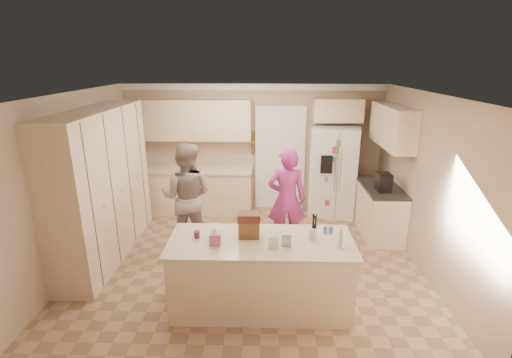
{
  "coord_description": "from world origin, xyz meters",
  "views": [
    {
      "loc": [
        0.24,
        -5.2,
        3.04
      ],
      "look_at": [
        0.1,
        0.35,
        1.25
      ],
      "focal_mm": 26.0,
      "sensor_mm": 36.0,
      "label": 1
    }
  ],
  "objects_px": {
    "coffee_maker": "(384,182)",
    "teen_boy": "(187,196)",
    "refrigerator": "(334,172)",
    "teen_girl": "(287,200)",
    "utensil_crock": "(314,234)",
    "tissue_box": "(215,239)",
    "island_base": "(261,275)",
    "dollhouse_body": "(249,229)"
  },
  "relations": [
    {
      "from": "coffee_maker",
      "to": "teen_boy",
      "type": "relative_size",
      "value": 0.17
    },
    {
      "from": "refrigerator",
      "to": "teen_girl",
      "type": "relative_size",
      "value": 1.04
    },
    {
      "from": "refrigerator",
      "to": "teen_boy",
      "type": "xyz_separation_m",
      "value": [
        -2.67,
        -1.49,
        -0.0
      ]
    },
    {
      "from": "utensil_crock",
      "to": "teen_girl",
      "type": "xyz_separation_m",
      "value": [
        -0.25,
        1.52,
        -0.14
      ]
    },
    {
      "from": "coffee_maker",
      "to": "tissue_box",
      "type": "xyz_separation_m",
      "value": [
        -2.6,
        -2.0,
        -0.07
      ]
    },
    {
      "from": "coffee_maker",
      "to": "island_base",
      "type": "bearing_deg",
      "value": -137.17
    },
    {
      "from": "utensil_crock",
      "to": "island_base",
      "type": "bearing_deg",
      "value": -175.6
    },
    {
      "from": "island_base",
      "to": "teen_girl",
      "type": "height_order",
      "value": "teen_girl"
    },
    {
      "from": "island_base",
      "to": "teen_girl",
      "type": "distance_m",
      "value": 1.67
    },
    {
      "from": "dollhouse_body",
      "to": "utensil_crock",
      "type": "bearing_deg",
      "value": -3.58
    },
    {
      "from": "tissue_box",
      "to": "dollhouse_body",
      "type": "relative_size",
      "value": 0.54
    },
    {
      "from": "utensil_crock",
      "to": "dollhouse_body",
      "type": "relative_size",
      "value": 0.58
    },
    {
      "from": "island_base",
      "to": "dollhouse_body",
      "type": "distance_m",
      "value": 0.62
    },
    {
      "from": "island_base",
      "to": "utensil_crock",
      "type": "height_order",
      "value": "utensil_crock"
    },
    {
      "from": "teen_boy",
      "to": "utensil_crock",
      "type": "bearing_deg",
      "value": 144.08
    },
    {
      "from": "refrigerator",
      "to": "teen_boy",
      "type": "bearing_deg",
      "value": -137.83
    },
    {
      "from": "refrigerator",
      "to": "tissue_box",
      "type": "bearing_deg",
      "value": -108.97
    },
    {
      "from": "dollhouse_body",
      "to": "teen_boy",
      "type": "relative_size",
      "value": 0.14
    },
    {
      "from": "tissue_box",
      "to": "teen_boy",
      "type": "distance_m",
      "value": 1.81
    },
    {
      "from": "tissue_box",
      "to": "teen_girl",
      "type": "distance_m",
      "value": 1.92
    },
    {
      "from": "dollhouse_body",
      "to": "refrigerator",
      "type": "bearing_deg",
      "value": 61.97
    },
    {
      "from": "coffee_maker",
      "to": "tissue_box",
      "type": "relative_size",
      "value": 2.14
    },
    {
      "from": "dollhouse_body",
      "to": "teen_boy",
      "type": "xyz_separation_m",
      "value": [
        -1.09,
        1.47,
        -0.14
      ]
    },
    {
      "from": "refrigerator",
      "to": "island_base",
      "type": "relative_size",
      "value": 0.82
    },
    {
      "from": "island_base",
      "to": "tissue_box",
      "type": "bearing_deg",
      "value": -169.7
    },
    {
      "from": "coffee_maker",
      "to": "tissue_box",
      "type": "distance_m",
      "value": 3.28
    },
    {
      "from": "teen_boy",
      "to": "teen_girl",
      "type": "distance_m",
      "value": 1.64
    },
    {
      "from": "utensil_crock",
      "to": "dollhouse_body",
      "type": "xyz_separation_m",
      "value": [
        -0.8,
        0.05,
        0.04
      ]
    },
    {
      "from": "tissue_box",
      "to": "teen_girl",
      "type": "relative_size",
      "value": 0.08
    },
    {
      "from": "island_base",
      "to": "teen_boy",
      "type": "distance_m",
      "value": 2.05
    },
    {
      "from": "tissue_box",
      "to": "refrigerator",
      "type": "bearing_deg",
      "value": 57.98
    },
    {
      "from": "refrigerator",
      "to": "teen_boy",
      "type": "height_order",
      "value": "refrigerator"
    },
    {
      "from": "utensil_crock",
      "to": "teen_boy",
      "type": "height_order",
      "value": "teen_boy"
    },
    {
      "from": "coffee_maker",
      "to": "teen_boy",
      "type": "xyz_separation_m",
      "value": [
        -3.29,
        -0.33,
        -0.17
      ]
    },
    {
      "from": "dollhouse_body",
      "to": "teen_girl",
      "type": "bearing_deg",
      "value": 69.5
    },
    {
      "from": "teen_boy",
      "to": "refrigerator",
      "type": "bearing_deg",
      "value": -148.01
    },
    {
      "from": "refrigerator",
      "to": "utensil_crock",
      "type": "distance_m",
      "value": 3.11
    },
    {
      "from": "island_base",
      "to": "teen_girl",
      "type": "bearing_deg",
      "value": 75.73
    },
    {
      "from": "refrigerator",
      "to": "teen_girl",
      "type": "distance_m",
      "value": 1.81
    },
    {
      "from": "coffee_maker",
      "to": "utensil_crock",
      "type": "bearing_deg",
      "value": -127.12
    },
    {
      "from": "teen_girl",
      "to": "refrigerator",
      "type": "bearing_deg",
      "value": -126.41
    },
    {
      "from": "tissue_box",
      "to": "coffee_maker",
      "type": "bearing_deg",
      "value": 37.57
    }
  ]
}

